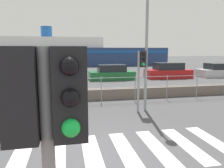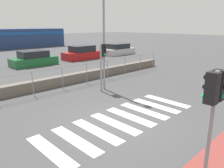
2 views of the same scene
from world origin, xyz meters
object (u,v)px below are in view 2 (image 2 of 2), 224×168
at_px(traffic_light_far, 103,57).
at_px(parked_car_silver, 118,50).
at_px(parked_car_red, 82,53).
at_px(traffic_light_near, 214,97).
at_px(parked_car_green, 34,59).
at_px(streetlamp, 106,29).

relative_size(traffic_light_far, parked_car_silver, 0.59).
bearing_deg(parked_car_red, parked_car_silver, -0.00).
bearing_deg(traffic_light_far, traffic_light_near, -114.30).
relative_size(parked_car_green, parked_car_silver, 0.91).
height_order(streetlamp, parked_car_green, streetlamp).
bearing_deg(parked_car_silver, streetlamp, -138.42).
relative_size(traffic_light_far, streetlamp, 0.48).
xyz_separation_m(parked_car_green, parked_car_silver, (11.16, 0.00, 0.00)).
bearing_deg(parked_car_red, streetlamp, -120.44).
height_order(traffic_light_near, parked_car_silver, traffic_light_near).
height_order(traffic_light_near, streetlamp, streetlamp).
relative_size(traffic_light_near, parked_car_red, 0.62).
height_order(streetlamp, parked_car_red, streetlamp).
distance_m(parked_car_green, parked_car_red, 5.53).
xyz_separation_m(streetlamp, parked_car_green, (0.59, 10.42, -2.86)).
distance_m(traffic_light_far, parked_car_silver, 15.99).
distance_m(traffic_light_near, parked_car_red, 20.18).
distance_m(traffic_light_near, streetlamp, 8.16).
distance_m(parked_car_green, parked_car_silver, 11.16).
bearing_deg(streetlamp, parked_car_red, 59.56).
distance_m(traffic_light_far, streetlamp, 1.53).
distance_m(streetlamp, parked_car_silver, 15.96).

